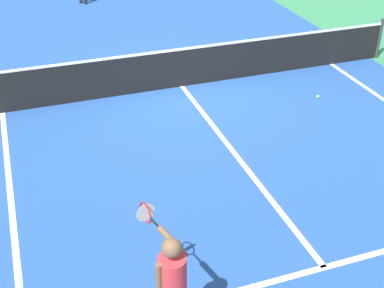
# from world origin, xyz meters

# --- Properties ---
(ground_plane) EXTENTS (60.00, 60.00, 0.00)m
(ground_plane) POSITION_xyz_m (0.00, 0.00, 0.00)
(ground_plane) COLOR #337F51
(court_surface_inbounds) EXTENTS (10.62, 24.40, 0.00)m
(court_surface_inbounds) POSITION_xyz_m (0.00, 0.00, 0.00)
(court_surface_inbounds) COLOR #234C93
(court_surface_inbounds) RESTS_ON ground_plane
(line_service_near) EXTENTS (8.22, 0.10, 0.01)m
(line_service_near) POSITION_xyz_m (0.00, -6.40, 0.00)
(line_service_near) COLOR white
(line_service_near) RESTS_ON ground_plane
(line_center_service) EXTENTS (0.10, 6.40, 0.01)m
(line_center_service) POSITION_xyz_m (0.00, -3.20, 0.00)
(line_center_service) COLOR white
(line_center_service) RESTS_ON ground_plane
(net) EXTENTS (11.06, 0.09, 1.07)m
(net) POSITION_xyz_m (0.00, 0.00, 0.49)
(net) COLOR #33383D
(net) RESTS_ON ground_plane
(player_near) EXTENTS (0.41, 1.22, 1.64)m
(player_near) POSITION_xyz_m (-2.40, -6.88, 1.02)
(player_near) COLOR black
(player_near) RESTS_ON ground_plane
(tennis_ball_near_net) EXTENTS (0.07, 0.07, 0.07)m
(tennis_ball_near_net) POSITION_xyz_m (2.74, -1.62, 0.03)
(tennis_ball_near_net) COLOR #CCE033
(tennis_ball_near_net) RESTS_ON ground_plane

